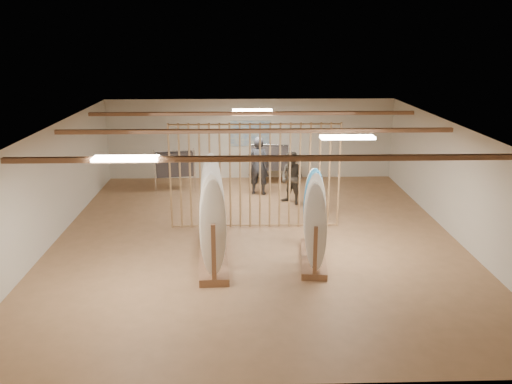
{
  "coord_description": "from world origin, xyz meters",
  "views": [
    {
      "loc": [
        -0.41,
        -12.81,
        4.93
      ],
      "look_at": [
        0.0,
        0.0,
        1.2
      ],
      "focal_mm": 38.0,
      "sensor_mm": 36.0,
      "label": 1
    }
  ],
  "objects_px": {
    "clothing_rack_a": "(175,164)",
    "clothing_rack_b": "(270,158)",
    "rack_left": "(213,225)",
    "shopper_b": "(292,175)",
    "shopper_a": "(258,162)",
    "rack_right": "(314,233)"
  },
  "relations": [
    {
      "from": "clothing_rack_b",
      "to": "shopper_b",
      "type": "relative_size",
      "value": 0.79
    },
    {
      "from": "rack_right",
      "to": "shopper_a",
      "type": "bearing_deg",
      "value": 107.14
    },
    {
      "from": "rack_left",
      "to": "clothing_rack_b",
      "type": "bearing_deg",
      "value": 72.04
    },
    {
      "from": "rack_left",
      "to": "shopper_b",
      "type": "bearing_deg",
      "value": 58.34
    },
    {
      "from": "shopper_b",
      "to": "rack_left",
      "type": "bearing_deg",
      "value": -75.28
    },
    {
      "from": "rack_left",
      "to": "clothing_rack_a",
      "type": "distance_m",
      "value": 5.73
    },
    {
      "from": "rack_left",
      "to": "clothing_rack_a",
      "type": "height_order",
      "value": "rack_left"
    },
    {
      "from": "rack_left",
      "to": "shopper_a",
      "type": "relative_size",
      "value": 1.53
    },
    {
      "from": "rack_right",
      "to": "clothing_rack_b",
      "type": "xyz_separation_m",
      "value": [
        -0.61,
        6.58,
        0.26
      ]
    },
    {
      "from": "shopper_b",
      "to": "clothing_rack_a",
      "type": "bearing_deg",
      "value": -158.9
    },
    {
      "from": "rack_left",
      "to": "shopper_a",
      "type": "distance_m",
      "value": 5.27
    },
    {
      "from": "rack_right",
      "to": "shopper_a",
      "type": "height_order",
      "value": "shopper_a"
    },
    {
      "from": "rack_left",
      "to": "clothing_rack_a",
      "type": "bearing_deg",
      "value": 101.86
    },
    {
      "from": "shopper_a",
      "to": "shopper_b",
      "type": "xyz_separation_m",
      "value": [
        0.98,
        -1.08,
        -0.15
      ]
    },
    {
      "from": "rack_right",
      "to": "shopper_a",
      "type": "relative_size",
      "value": 1.0
    },
    {
      "from": "rack_left",
      "to": "clothing_rack_b",
      "type": "relative_size",
      "value": 2.26
    },
    {
      "from": "clothing_rack_a",
      "to": "clothing_rack_b",
      "type": "xyz_separation_m",
      "value": [
        3.14,
        0.7,
        0.04
      ]
    },
    {
      "from": "clothing_rack_a",
      "to": "shopper_a",
      "type": "distance_m",
      "value": 2.74
    },
    {
      "from": "rack_left",
      "to": "rack_right",
      "type": "relative_size",
      "value": 1.52
    },
    {
      "from": "shopper_a",
      "to": "shopper_b",
      "type": "bearing_deg",
      "value": 144.29
    },
    {
      "from": "rack_left",
      "to": "clothing_rack_b",
      "type": "height_order",
      "value": "rack_left"
    },
    {
      "from": "clothing_rack_a",
      "to": "shopper_a",
      "type": "xyz_separation_m",
      "value": [
        2.7,
        -0.42,
        0.16
      ]
    }
  ]
}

